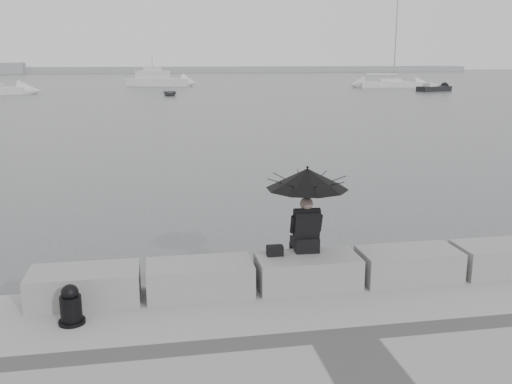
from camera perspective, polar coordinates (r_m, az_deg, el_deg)
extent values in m
plane|color=#444749|center=(9.81, 4.38, -11.05)|extent=(360.00, 360.00, 0.00)
cube|color=gray|center=(8.89, -16.76, -9.00)|extent=(1.60, 0.80, 0.50)
cube|color=gray|center=(8.84, -5.64, -8.59)|extent=(1.60, 0.80, 0.50)
cube|color=gray|center=(9.12, 5.17, -7.89)|extent=(1.60, 0.80, 0.50)
cube|color=gray|center=(9.68, 15.00, -7.01)|extent=(1.60, 0.80, 0.50)
cube|color=gray|center=(10.50, 23.48, -6.09)|extent=(1.60, 0.80, 0.50)
sphere|color=#726056|center=(9.07, 5.07, -1.16)|extent=(0.21, 0.21, 0.21)
cylinder|color=black|center=(9.04, 5.10, -0.75)|extent=(0.02, 0.02, 1.00)
cone|color=black|center=(8.97, 5.14, 1.35)|extent=(1.31, 1.31, 0.32)
sphere|color=black|center=(8.93, 5.17, 2.49)|extent=(0.04, 0.04, 0.04)
cube|color=black|center=(9.00, 1.90, -5.88)|extent=(0.25, 0.15, 0.16)
cylinder|color=black|center=(8.34, -17.91, -12.25)|extent=(0.36, 0.36, 0.06)
cylinder|color=black|center=(8.27, -18.00, -11.16)|extent=(0.29, 0.29, 0.41)
sphere|color=black|center=(8.17, -18.12, -9.56)|extent=(0.24, 0.24, 0.24)
cube|color=gray|center=(163.68, -9.60, 11.97)|extent=(180.00, 6.00, 1.60)
cube|color=silver|center=(83.04, 13.22, 10.40)|extent=(8.50, 3.54, 0.90)
cube|color=silver|center=(83.02, 13.24, 10.81)|extent=(3.08, 1.99, 0.50)
cylinder|color=gray|center=(83.01, 13.46, 14.84)|extent=(0.16, 0.16, 12.00)
cylinder|color=gray|center=(83.00, 13.26, 11.26)|extent=(4.61, 0.75, 0.10)
cube|color=silver|center=(85.91, -9.67, 10.74)|extent=(9.54, 5.52, 1.20)
cube|color=silver|center=(85.87, -9.70, 11.47)|extent=(5.02, 3.52, 1.20)
cube|color=silver|center=(85.85, -9.73, 12.07)|extent=(2.67, 2.23, 0.60)
cylinder|color=gray|center=(85.84, -9.76, 12.81)|extent=(0.08, 0.08, 1.60)
cube|color=black|center=(74.91, 17.36, 9.80)|extent=(4.76, 2.93, 0.70)
cube|color=silver|center=(74.89, 17.39, 10.18)|extent=(1.66, 1.56, 0.50)
imported|color=slate|center=(64.15, -8.62, 9.78)|extent=(3.39, 1.58, 0.56)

